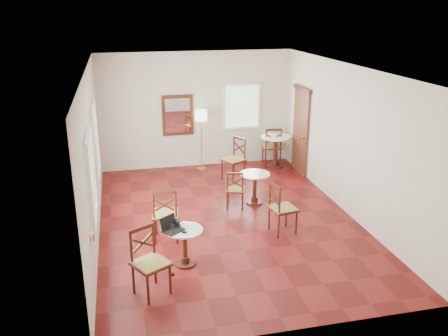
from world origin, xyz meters
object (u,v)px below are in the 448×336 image
chair_near_a (166,214)px  floor_lamp (201,119)px  chair_mid_b (282,208)px  laptop (171,227)px  power_adapter (171,274)px  chair_mid_a (235,189)px  cafe_table_back (276,148)px  chair_near_b (150,262)px  mouse (184,232)px  chair_back_b (234,159)px  cafe_table_mid (255,185)px  navy_mug (178,224)px  water_glass (172,228)px  chair_back_a (272,146)px  cafe_table_near (185,243)px

chair_near_a → floor_lamp: (1.34, 3.72, 0.82)m
chair_mid_b → floor_lamp: bearing=1.9°
laptop → power_adapter: 0.75m
chair_mid_a → power_adapter: chair_mid_a is taller
cafe_table_back → chair_near_b: size_ratio=0.81×
chair_near_b → mouse: bearing=13.5°
chair_back_b → laptop: (-1.98, -3.73, 0.18)m
cafe_table_mid → chair_back_b: (-0.07, 1.53, 0.10)m
navy_mug → chair_mid_b: bearing=17.4°
chair_near_a → chair_mid_a: (1.58, 1.13, -0.10)m
cafe_table_back → navy_mug: size_ratio=6.51×
chair_near_b → water_glass: 0.81m
cafe_table_mid → mouse: 3.01m
chair_back_a → chair_back_b: (-1.25, -0.84, -0.00)m
water_glass → chair_back_b: bearing=62.4°
chair_near_b → water_glass: bearing=28.2°
chair_mid_a → chair_mid_b: bearing=130.7°
chair_mid_b → navy_mug: chair_mid_b is taller
chair_back_b → laptop: size_ratio=2.51×
chair_back_a → floor_lamp: (-1.89, 0.08, 0.81)m
floor_lamp → power_adapter: (-1.40, -4.94, -1.32)m
cafe_table_near → water_glass: bearing=-173.8°
chair_mid_a → chair_mid_b: (0.57, -1.31, 0.08)m
chair_back_b → chair_mid_b: bearing=-25.2°
navy_mug → water_glass: water_glass is taller
chair_near_a → chair_near_b: bearing=84.2°
floor_lamp → navy_mug: bearing=-105.0°
cafe_table_near → cafe_table_back: size_ratio=0.77×
cafe_table_back → water_glass: size_ratio=7.30×
chair_back_a → chair_back_b: size_ratio=1.00×
mouse → cafe_table_near: bearing=80.1°
chair_near_a → water_glass: bearing=99.1°
chair_near_a → water_glass: size_ratio=9.06×
floor_lamp → laptop: floor_lamp is taller
cafe_table_near → chair_back_b: 4.15m
power_adapter → chair_mid_b: bearing=25.2°
chair_mid_a → laptop: 2.61m
cafe_table_back → chair_near_a: 4.77m
chair_near_b → chair_back_a: (3.63, 5.27, 0.01)m
mouse → water_glass: 0.21m
cafe_table_near → chair_near_a: chair_near_a is taller
cafe_table_near → cafe_table_mid: cafe_table_mid is taller
cafe_table_near → floor_lamp: size_ratio=0.41×
chair_back_b → power_adapter: size_ratio=11.89×
cafe_table_near → power_adapter: size_ratio=7.36×
cafe_table_mid → chair_near_a: 2.42m
floor_lamp → water_glass: (-1.32, -4.69, -0.63)m
chair_back_b → power_adapter: chair_back_b is taller
chair_back_a → chair_back_b: chair_back_a is taller
chair_back_a → laptop: chair_back_a is taller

